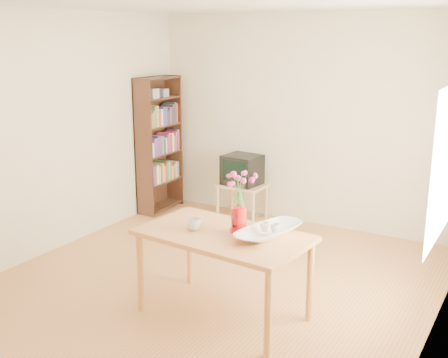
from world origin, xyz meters
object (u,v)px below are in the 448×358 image
Objects in this scene: table at (224,242)px; mug at (194,224)px; bowl at (269,211)px; pitcher at (239,220)px; television at (243,169)px.

table is 0.29m from mug.
bowl reaches higher than table.
bowl is (0.61, 0.18, 0.16)m from mug.
pitcher is 0.50× the size of bowl.
mug is 0.65m from bowl.
table is 2.63m from television.
table is at bearing -167.86° from mug.
bowl is at bearing -162.38° from mug.
mug is at bearing -163.69° from table.
pitcher is 0.47× the size of television.
table is 0.22m from pitcher.
table is at bearing -159.48° from bowl.
bowl is 0.95× the size of television.
mug is at bearing -163.33° from bowl.
bowl is at bearing 25.65° from table.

